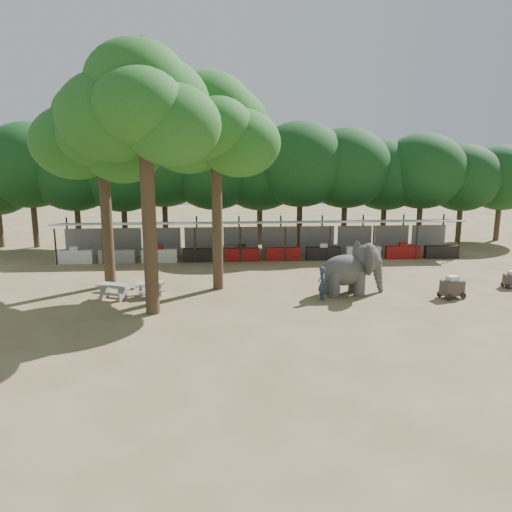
{
  "coord_description": "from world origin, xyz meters",
  "views": [
    {
      "loc": [
        -2.75,
        -20.39,
        7.34
      ],
      "look_at": [
        -1.0,
        5.0,
        2.0
      ],
      "focal_mm": 35.0,
      "sensor_mm": 36.0,
      "label": 1
    }
  ],
  "objects": [
    {
      "name": "yard_tree_left",
      "position": [
        -9.13,
        7.19,
        8.2
      ],
      "size": [
        7.1,
        6.9,
        11.02
      ],
      "color": "#332316",
      "rests_on": "ground"
    },
    {
      "name": "yard_tree_center",
      "position": [
        -6.13,
        2.19,
        9.21
      ],
      "size": [
        7.1,
        6.9,
        12.04
      ],
      "color": "#332316",
      "rests_on": "ground"
    },
    {
      "name": "ground",
      "position": [
        0.0,
        0.0,
        0.0
      ],
      "size": [
        100.0,
        100.0,
        0.0
      ],
      "primitive_type": "plane",
      "color": "brown",
      "rests_on": "ground"
    },
    {
      "name": "vendor_stalls",
      "position": [
        -0.0,
        13.84,
        1.18
      ],
      "size": [
        28.0,
        2.99,
        2.8
      ],
      "color": "#96989D",
      "rests_on": "ground"
    },
    {
      "name": "picnic_table_near",
      "position": [
        -8.28,
        4.33,
        0.51
      ],
      "size": [
        2.0,
        1.91,
        0.79
      ],
      "rotation": [
        0.0,
        0.0,
        -0.4
      ],
      "color": "gray",
      "rests_on": "ground"
    },
    {
      "name": "cart_front",
      "position": [
        8.91,
        3.37,
        0.58
      ],
      "size": [
        1.35,
        1.05,
        1.17
      ],
      "rotation": [
        0.0,
        0.0,
        0.25
      ],
      "color": "#352A24",
      "rests_on": "ground"
    },
    {
      "name": "backdrop_trees",
      "position": [
        0.0,
        19.0,
        5.51
      ],
      "size": [
        46.46,
        5.95,
        8.33
      ],
      "color": "#332316",
      "rests_on": "ground"
    },
    {
      "name": "handler",
      "position": [
        2.26,
        3.56,
        0.86
      ],
      "size": [
        0.41,
        0.62,
        1.71
      ],
      "primitive_type": "imported",
      "rotation": [
        0.0,
        0.0,
        1.57
      ],
      "color": "#26384C",
      "rests_on": "ground"
    },
    {
      "name": "yard_tree_back",
      "position": [
        -3.13,
        6.19,
        8.54
      ],
      "size": [
        7.1,
        6.9,
        11.36
      ],
      "color": "#332316",
      "rests_on": "ground"
    },
    {
      "name": "picnic_table_far",
      "position": [
        -6.5,
        4.78,
        0.48
      ],
      "size": [
        1.76,
        1.65,
        0.73
      ],
      "rotation": [
        0.0,
        0.0,
        0.28
      ],
      "color": "gray",
      "rests_on": "ground"
    },
    {
      "name": "cart_back",
      "position": [
        13.12,
        5.09,
        0.46
      ],
      "size": [
        1.03,
        0.74,
        0.93
      ],
      "rotation": [
        0.0,
        0.0,
        -0.13
      ],
      "color": "#352A24",
      "rests_on": "ground"
    },
    {
      "name": "elephant",
      "position": [
        4.0,
        4.47,
        1.34
      ],
      "size": [
        3.57,
        2.69,
        2.68
      ],
      "rotation": [
        0.0,
        0.0,
        0.14
      ],
      "color": "#3D3B3B",
      "rests_on": "ground"
    }
  ]
}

